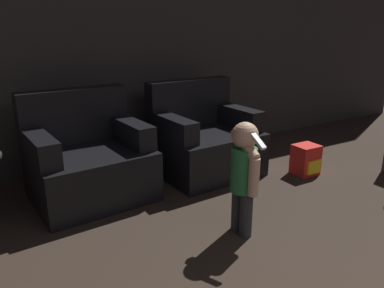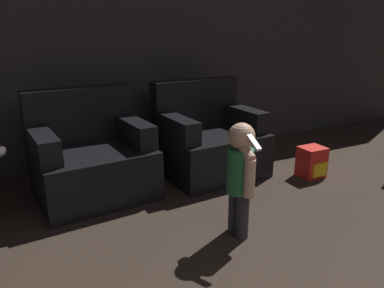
# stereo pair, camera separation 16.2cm
# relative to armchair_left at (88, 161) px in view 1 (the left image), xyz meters

# --- Properties ---
(wall_back) EXTENTS (8.40, 0.05, 2.60)m
(wall_back) POSITION_rel_armchair_left_xyz_m (0.91, 0.74, 0.99)
(wall_back) COLOR #33302D
(wall_back) RESTS_ON ground_plane
(armchair_left) EXTENTS (0.98, 0.85, 0.88)m
(armchair_left) POSITION_rel_armchair_left_xyz_m (0.00, 0.00, 0.00)
(armchair_left) COLOR black
(armchair_left) RESTS_ON ground_plane
(armchair_right) EXTENTS (0.96, 0.83, 0.88)m
(armchair_right) POSITION_rel_armchair_left_xyz_m (1.13, 0.00, 0.00)
(armchair_right) COLOR black
(armchair_right) RESTS_ON ground_plane
(person_toddler) EXTENTS (0.18, 0.32, 0.80)m
(person_toddler) POSITION_rel_armchair_left_xyz_m (0.74, -1.13, 0.16)
(person_toddler) COLOR #28282D
(person_toddler) RESTS_ON ground_plane
(toy_backpack) EXTENTS (0.23, 0.22, 0.29)m
(toy_backpack) POSITION_rel_armchair_left_xyz_m (1.96, -0.56, -0.17)
(toy_backpack) COLOR red
(toy_backpack) RESTS_ON ground_plane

